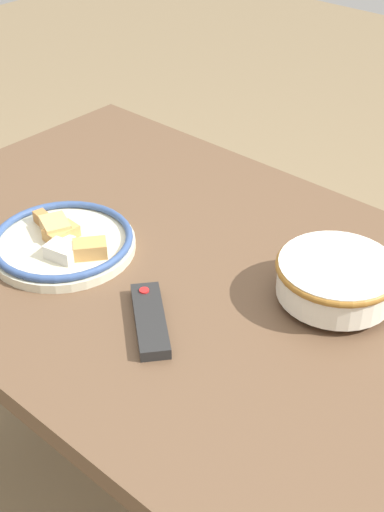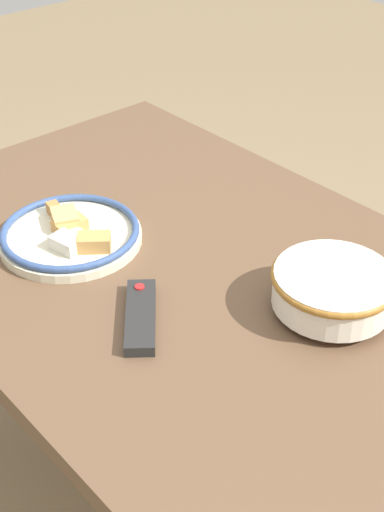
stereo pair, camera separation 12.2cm
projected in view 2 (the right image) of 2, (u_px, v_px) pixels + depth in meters
dining_table at (193, 306)px, 1.37m from camera, size 1.35×0.84×0.75m
noodle_bowl at (333, 288)px, 1.19m from camera, size 0.21×0.21×0.08m
food_plate at (71, 234)px, 1.38m from camera, size 0.28×0.28×0.05m
tv_remote at (141, 316)px, 1.19m from camera, size 0.17×0.15×0.02m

